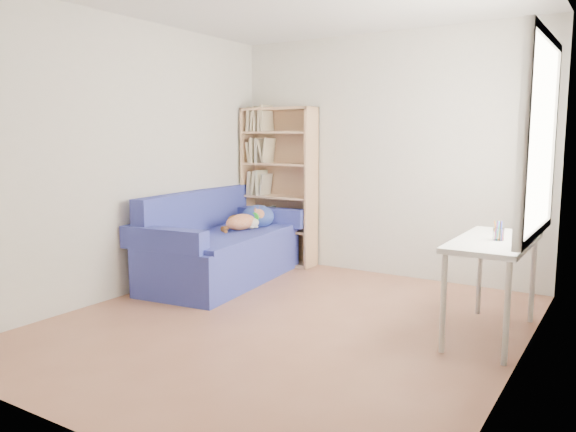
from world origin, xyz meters
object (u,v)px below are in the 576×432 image
object	(u,v)px
desk	(494,250)
sofa	(221,247)
bookshelf	(279,193)
pen_cup	(498,233)

from	to	relation	value
desk	sofa	bearing A→B (deg)	174.73
bookshelf	pen_cup	xyz separation A→B (m)	(2.76, -1.30, -0.04)
desk	pen_cup	xyz separation A→B (m)	(0.04, -0.04, 0.14)
desk	pen_cup	size ratio (longest dim) A/B	7.54
sofa	pen_cup	bearing A→B (deg)	-12.59
desk	pen_cup	bearing A→B (deg)	-46.82
bookshelf	pen_cup	world-z (taller)	bookshelf
sofa	bookshelf	size ratio (longest dim) A/B	1.08
bookshelf	desk	bearing A→B (deg)	-24.84
bookshelf	desk	size ratio (longest dim) A/B	1.62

